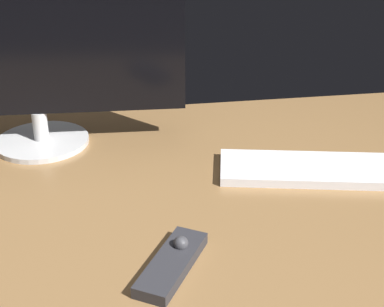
# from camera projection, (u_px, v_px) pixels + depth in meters

# --- Properties ---
(desk) EXTENTS (1.40, 0.84, 0.02)m
(desk) POSITION_uv_depth(u_px,v_px,m) (152.00, 197.00, 1.02)
(desk) COLOR olive
(desk) RESTS_ON ground
(monitor) EXTENTS (0.62, 0.20, 0.42)m
(monitor) POSITION_uv_depth(u_px,v_px,m) (29.00, 41.00, 1.10)
(monitor) COLOR silver
(monitor) RESTS_ON desk
(keyboard) EXTENTS (0.39, 0.20, 0.02)m
(keyboard) POSITION_uv_depth(u_px,v_px,m) (316.00, 169.00, 1.08)
(keyboard) COLOR white
(keyboard) RESTS_ON desk
(media_remote) EXTENTS (0.13, 0.16, 0.03)m
(media_remote) POSITION_uv_depth(u_px,v_px,m) (173.00, 262.00, 0.82)
(media_remote) COLOR #2D2D33
(media_remote) RESTS_ON desk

